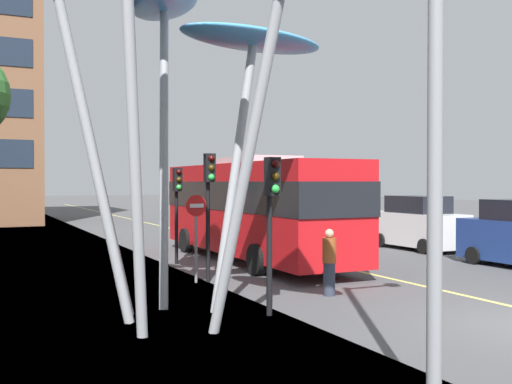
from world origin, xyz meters
name	(u,v)px	position (x,y,z in m)	size (l,w,h in m)	color
ground	(511,334)	(-0.74, 0.00, -0.05)	(120.00, 240.00, 0.10)	#4C4C4F
red_bus	(252,204)	(-0.85, 11.30, 2.02)	(2.90, 11.45, 3.69)	red
traffic_light_kerb_near	(272,201)	(-4.27, 3.06, 2.42)	(0.28, 0.42, 3.33)	black
traffic_light_kerb_far	(209,189)	(-3.90, 7.64, 2.61)	(0.28, 0.42, 3.61)	black
traffic_light_island_mid	(177,194)	(-3.55, 11.55, 2.39)	(0.28, 0.42, 3.29)	black
car_parked_far	(418,224)	(6.91, 11.61, 1.05)	(1.92, 4.44, 2.23)	silver
pedestrian	(329,262)	(-1.94, 4.49, 0.83)	(0.34, 0.34, 1.65)	#2D3342
no_entry_sign	(196,224)	(-4.24, 7.75, 1.64)	(0.60, 0.12, 2.45)	gray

